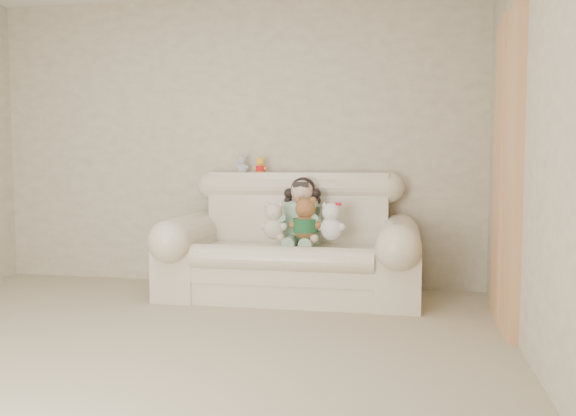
{
  "coord_description": "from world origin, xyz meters",
  "views": [
    {
      "loc": [
        1.56,
        -2.93,
        1.14
      ],
      "look_at": [
        0.63,
        1.9,
        0.75
      ],
      "focal_mm": 38.29,
      "sensor_mm": 36.0,
      "label": 1
    }
  ],
  "objects_px": {
    "brown_teddy": "(306,214)",
    "cream_teddy": "(274,217)",
    "sofa": "(290,236)",
    "seated_child": "(302,211)",
    "white_cat": "(331,217)"
  },
  "relations": [
    {
      "from": "sofa",
      "to": "cream_teddy",
      "type": "relative_size",
      "value": 5.93
    },
    {
      "from": "white_cat",
      "to": "cream_teddy",
      "type": "bearing_deg",
      "value": -157.38
    },
    {
      "from": "cream_teddy",
      "to": "white_cat",
      "type": "bearing_deg",
      "value": -6.03
    },
    {
      "from": "sofa",
      "to": "white_cat",
      "type": "relative_size",
      "value": 5.79
    },
    {
      "from": "sofa",
      "to": "cream_teddy",
      "type": "bearing_deg",
      "value": -131.13
    },
    {
      "from": "seated_child",
      "to": "white_cat",
      "type": "relative_size",
      "value": 1.61
    },
    {
      "from": "brown_teddy",
      "to": "white_cat",
      "type": "height_order",
      "value": "brown_teddy"
    },
    {
      "from": "seated_child",
      "to": "white_cat",
      "type": "xyz_separation_m",
      "value": [
        0.26,
        -0.17,
        -0.03
      ]
    },
    {
      "from": "cream_teddy",
      "to": "seated_child",
      "type": "bearing_deg",
      "value": 36.13
    },
    {
      "from": "sofa",
      "to": "brown_teddy",
      "type": "distance_m",
      "value": 0.26
    },
    {
      "from": "sofa",
      "to": "seated_child",
      "type": "bearing_deg",
      "value": 43.21
    },
    {
      "from": "sofa",
      "to": "cream_teddy",
      "type": "xyz_separation_m",
      "value": [
        -0.11,
        -0.13,
        0.16
      ]
    },
    {
      "from": "seated_child",
      "to": "brown_teddy",
      "type": "bearing_deg",
      "value": -64.48
    },
    {
      "from": "sofa",
      "to": "seated_child",
      "type": "xyz_separation_m",
      "value": [
        0.09,
        0.08,
        0.2
      ]
    },
    {
      "from": "brown_teddy",
      "to": "cream_teddy",
      "type": "height_order",
      "value": "brown_teddy"
    }
  ]
}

